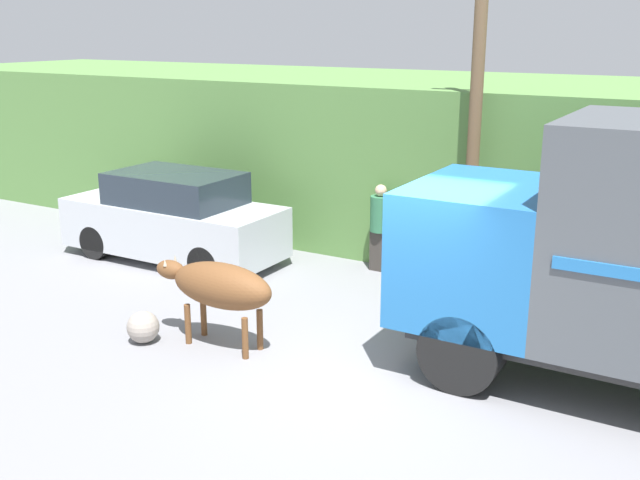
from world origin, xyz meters
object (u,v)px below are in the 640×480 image
object	(u,v)px
utility_pole	(477,92)
roadside_rock	(143,327)
pedestrian_on_hill	(380,224)
brown_cow	(219,286)
parked_suv	(173,218)

from	to	relation	value
utility_pole	roadside_rock	size ratio (longest dim) A/B	13.88
pedestrian_on_hill	utility_pole	xyz separation A→B (m)	(1.69, 0.01, 2.48)
brown_cow	utility_pole	xyz separation A→B (m)	(2.13, 4.26, 2.46)
pedestrian_on_hill	roadside_rock	size ratio (longest dim) A/B	3.49
parked_suv	utility_pole	size ratio (longest dim) A/B	0.68
brown_cow	utility_pole	bearing A→B (deg)	77.04
utility_pole	brown_cow	bearing A→B (deg)	-116.59
parked_suv	pedestrian_on_hill	bearing A→B (deg)	24.97
parked_suv	pedestrian_on_hill	world-z (taller)	parked_suv
parked_suv	roadside_rock	distance (m)	4.03
pedestrian_on_hill	roadside_rock	xyz separation A→B (m)	(-1.48, -4.72, -0.65)
utility_pole	parked_suv	bearing A→B (deg)	-165.14
brown_cow	roadside_rock	bearing A→B (deg)	-142.06
parked_suv	pedestrian_on_hill	xyz separation A→B (m)	(3.74, 1.43, 0.05)
pedestrian_on_hill	utility_pole	world-z (taller)	utility_pole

